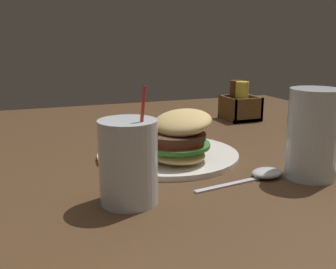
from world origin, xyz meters
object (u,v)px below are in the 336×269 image
Objects in this scene: meal_plate_near at (173,144)px; beer_glass at (313,136)px; condiment_caddy at (239,105)px; juice_glass at (128,164)px; spoon at (263,174)px.

meal_plate_near is 1.84× the size of beer_glass.
condiment_caddy is (-0.30, 0.33, 0.01)m from meal_plate_near.
juice_glass is 0.65m from condiment_caddy.
condiment_caddy is at bearing 132.96° from meal_plate_near.
condiment_caddy is (-0.47, 0.14, -0.03)m from beer_glass.
beer_glass reaches higher than spoon.
beer_glass is 0.10m from spoon.
spoon is at bearing -106.99° from beer_glass.
juice_glass is 0.96× the size of spoon.
beer_glass is at bearing 88.76° from juice_glass.
juice_glass reaches higher than condiment_caddy.
condiment_caddy reaches higher than spoon.
beer_glass reaches higher than meal_plate_near.
meal_plate_near is 1.64× the size of juice_glass.
beer_glass is 0.86× the size of spoon.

